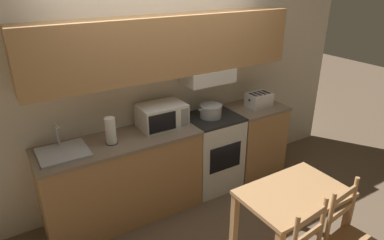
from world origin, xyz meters
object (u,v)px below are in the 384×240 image
object	(u,v)px
toaster	(259,100)
dining_table	(292,205)
stove_range	(212,152)
cooking_pot	(211,111)
microwave	(162,115)
sink_basin	(63,152)
paper_towel_roll	(111,131)

from	to	relation	value
toaster	dining_table	world-z (taller)	toaster
stove_range	dining_table	world-z (taller)	stove_range
cooking_pot	stove_range	bearing A→B (deg)	-2.89
microwave	dining_table	distance (m)	1.62
dining_table	microwave	bearing A→B (deg)	109.47
stove_range	toaster	bearing A→B (deg)	-2.54
cooking_pot	microwave	size ratio (longest dim) A/B	0.69
toaster	stove_range	bearing A→B (deg)	177.46
stove_range	dining_table	xyz separation A→B (m)	(-0.11, -1.40, 0.16)
cooking_pot	sink_basin	world-z (taller)	sink_basin
dining_table	toaster	bearing A→B (deg)	59.86
paper_towel_roll	dining_table	size ratio (longest dim) A/B	0.30
cooking_pot	sink_basin	xyz separation A→B (m)	(-1.67, -0.00, -0.06)
toaster	sink_basin	distance (m)	2.39
toaster	cooking_pot	bearing A→B (deg)	177.45
sink_basin	dining_table	size ratio (longest dim) A/B	0.49
cooking_pot	sink_basin	size ratio (longest dim) A/B	0.76
microwave	dining_table	bearing A→B (deg)	-70.53
microwave	paper_towel_roll	xyz separation A→B (m)	(-0.61, -0.10, 0.01)
sink_basin	dining_table	bearing A→B (deg)	-41.27
stove_range	microwave	distance (m)	0.87
stove_range	sink_basin	world-z (taller)	sink_basin
cooking_pot	paper_towel_roll	xyz separation A→B (m)	(-1.21, -0.04, 0.05)
sink_basin	cooking_pot	bearing A→B (deg)	0.17
toaster	sink_basin	size ratio (longest dim) A/B	0.70
paper_towel_roll	dining_table	xyz separation A→B (m)	(1.13, -1.36, -0.45)
stove_range	toaster	size ratio (longest dim) A/B	2.98
microwave	toaster	bearing A→B (deg)	-4.26
microwave	sink_basin	xyz separation A→B (m)	(-1.07, -0.07, -0.11)
microwave	sink_basin	world-z (taller)	sink_basin
sink_basin	toaster	bearing A→B (deg)	-0.64
paper_towel_roll	dining_table	distance (m)	1.83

